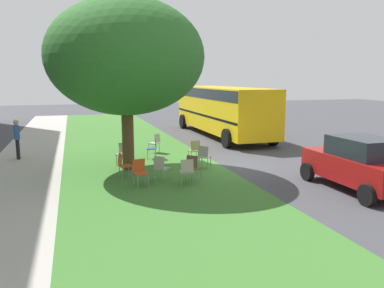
% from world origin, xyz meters
% --- Properties ---
extents(ground, '(80.00, 80.00, 0.00)m').
position_xyz_m(ground, '(0.00, 0.00, 0.00)').
color(ground, '#424247').
extents(grass_verge, '(48.00, 6.00, 0.01)m').
position_xyz_m(grass_verge, '(0.00, 3.20, 0.00)').
color(grass_verge, '#3D752D').
rests_on(grass_verge, ground).
extents(sidewalk_strip, '(48.00, 2.80, 0.01)m').
position_xyz_m(sidewalk_strip, '(0.00, 7.60, 0.00)').
color(sidewalk_strip, '#ADA89E').
rests_on(sidewalk_strip, ground).
extents(street_tree, '(5.71, 5.71, 6.27)m').
position_xyz_m(street_tree, '(0.51, 3.78, 4.15)').
color(street_tree, brown).
rests_on(street_tree, ground).
extents(chair_0, '(0.59, 0.58, 0.88)m').
position_xyz_m(chair_0, '(-0.24, 1.02, 0.52)').
color(chair_0, '#ADA393').
rests_on(chair_0, ground).
extents(chair_1, '(0.44, 0.44, 0.88)m').
position_xyz_m(chair_1, '(-2.37, 2.34, 0.52)').
color(chair_1, '#ADA393').
rests_on(chair_1, ground).
extents(chair_2, '(0.46, 0.45, 0.88)m').
position_xyz_m(chair_2, '(1.13, 0.97, 0.52)').
color(chair_2, olive).
rests_on(chair_2, ground).
extents(chair_3, '(0.49, 0.49, 0.88)m').
position_xyz_m(chair_3, '(2.21, 2.49, 0.52)').
color(chair_3, '#335184').
rests_on(chair_3, ground).
extents(chair_4, '(0.59, 0.59, 0.88)m').
position_xyz_m(chair_4, '(-1.65, 3.01, 0.52)').
color(chair_4, '#ADA393').
rests_on(chair_4, ground).
extents(chair_5, '(0.59, 0.59, 0.88)m').
position_xyz_m(chair_5, '(3.45, 2.13, 0.52)').
color(chair_5, '#ADA393').
rests_on(chair_5, ground).
extents(chair_6, '(0.56, 0.56, 0.88)m').
position_xyz_m(chair_6, '(1.35, 3.89, 0.52)').
color(chair_6, '#ADA393').
rests_on(chair_6, ground).
extents(chair_7, '(0.50, 0.49, 0.88)m').
position_xyz_m(chair_7, '(-2.02, 3.76, 0.52)').
color(chair_7, '#C64C1E').
rests_on(chair_7, ground).
extents(chair_8, '(0.48, 0.48, 0.88)m').
position_xyz_m(chair_8, '(-0.84, 4.14, 0.52)').
color(chair_8, '#C64C1E').
rests_on(chair_8, ground).
extents(chair_9, '(0.59, 0.59, 0.88)m').
position_xyz_m(chair_9, '(-1.83, 1.94, 0.52)').
color(chair_9, brown).
rests_on(chair_9, ground).
extents(parked_car, '(3.70, 1.92, 1.65)m').
position_xyz_m(parked_car, '(-4.34, -2.61, 0.84)').
color(parked_car, maroon).
rests_on(parked_car, ground).
extents(school_bus, '(10.40, 2.80, 2.88)m').
position_xyz_m(school_bus, '(7.64, -2.76, 1.76)').
color(school_bus, yellow).
rests_on(school_bus, ground).
extents(pedestrian_0, '(0.39, 0.27, 1.69)m').
position_xyz_m(pedestrian_0, '(3.77, 8.01, 0.93)').
color(pedestrian_0, black).
rests_on(pedestrian_0, ground).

